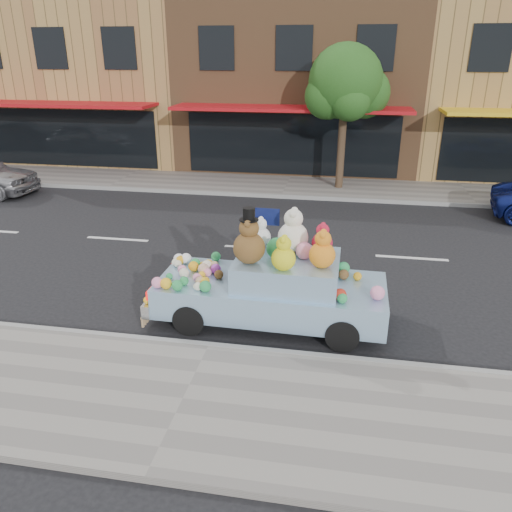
# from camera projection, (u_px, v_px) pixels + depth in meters

# --- Properties ---
(ground) EXTENTS (120.00, 120.00, 0.00)m
(ground) POSITION_uv_depth(u_px,v_px,m) (258.00, 248.00, 13.38)
(ground) COLOR black
(ground) RESTS_ON ground
(near_sidewalk) EXTENTS (60.00, 3.00, 0.12)m
(near_sidewalk) POSITION_uv_depth(u_px,v_px,m) (183.00, 401.00, 7.43)
(near_sidewalk) COLOR gray
(near_sidewalk) RESTS_ON ground
(far_sidewalk) EXTENTS (60.00, 3.00, 0.12)m
(far_sidewalk) POSITION_uv_depth(u_px,v_px,m) (286.00, 186.00, 19.27)
(far_sidewalk) COLOR gray
(far_sidewalk) RESTS_ON ground
(near_kerb) EXTENTS (60.00, 0.12, 0.13)m
(near_kerb) POSITION_uv_depth(u_px,v_px,m) (209.00, 347.00, 8.80)
(near_kerb) COLOR gray
(near_kerb) RESTS_ON ground
(far_kerb) EXTENTS (60.00, 0.12, 0.13)m
(far_kerb) POSITION_uv_depth(u_px,v_px,m) (281.00, 196.00, 17.90)
(far_kerb) COLOR gray
(far_kerb) RESTS_ON ground
(storefront_left) EXTENTS (10.00, 9.80, 7.30)m
(storefront_left) POSITION_uv_depth(u_px,v_px,m) (99.00, 79.00, 24.50)
(storefront_left) COLOR #A27D43
(storefront_left) RESTS_ON ground
(storefront_mid) EXTENTS (10.00, 9.80, 7.30)m
(storefront_mid) POSITION_uv_depth(u_px,v_px,m) (302.00, 81.00, 22.89)
(storefront_mid) COLOR brown
(storefront_mid) RESTS_ON ground
(street_tree) EXTENTS (3.00, 2.70, 5.22)m
(street_tree) POSITION_uv_depth(u_px,v_px,m) (346.00, 88.00, 17.61)
(street_tree) COLOR #38281C
(street_tree) RESTS_ON ground
(art_car) EXTENTS (4.52, 1.85, 2.39)m
(art_car) POSITION_uv_depth(u_px,v_px,m) (272.00, 283.00, 9.47)
(art_car) COLOR black
(art_car) RESTS_ON ground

